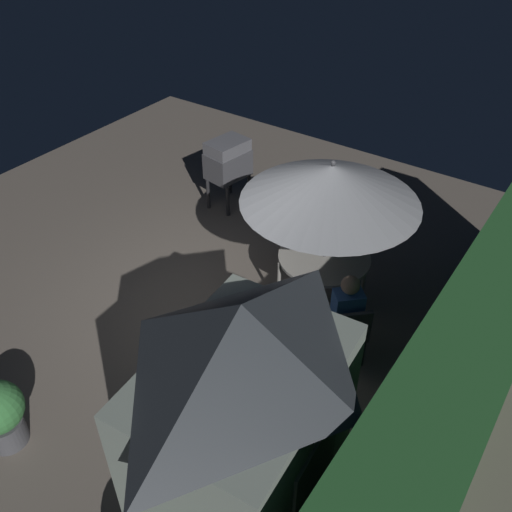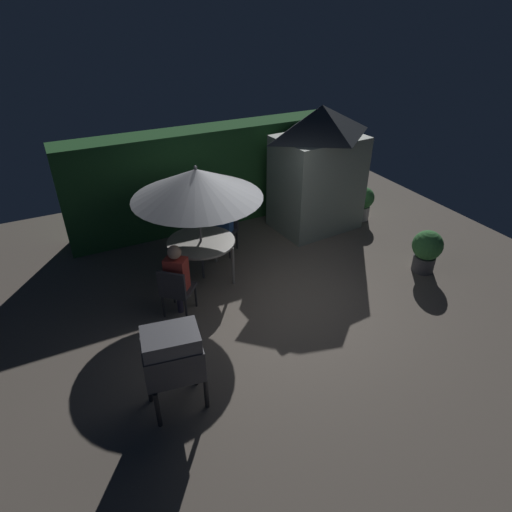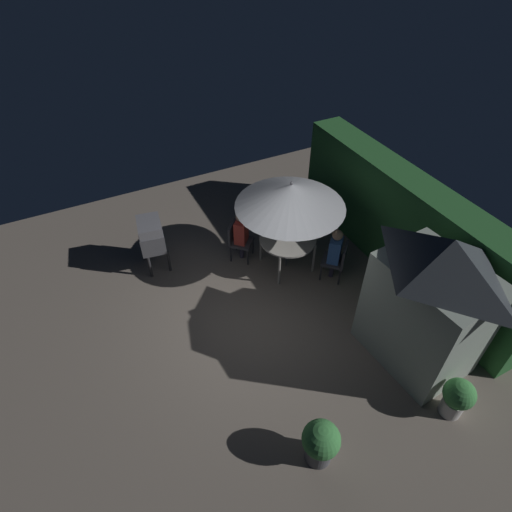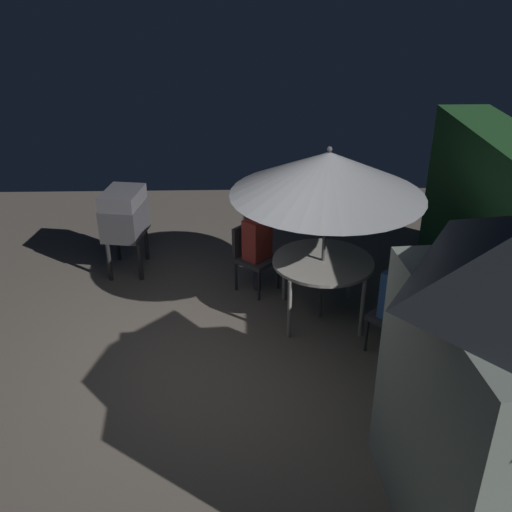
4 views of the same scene
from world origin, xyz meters
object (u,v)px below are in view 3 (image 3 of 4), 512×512
object	(u,v)px
patio_umbrella	(291,195)
chair_far_side	(338,259)
patio_table	(288,240)
bbq_grill	(151,235)
person_in_red	(241,230)
chair_near_shed	(238,239)
potted_plant_by_grill	(321,442)
potted_plant_by_shed	(457,397)
person_in_blue	(335,249)
garden_shed	(430,302)

from	to	relation	value
patio_umbrella	chair_far_side	world-z (taller)	patio_umbrella
patio_table	chair_far_side	xyz separation A→B (m)	(0.79, 0.77, -0.21)
patio_table	bbq_grill	xyz separation A→B (m)	(-1.32, -2.58, 0.12)
patio_table	person_in_red	world-z (taller)	person_in_red
chair_near_shed	patio_umbrella	bearing A→B (deg)	47.73
patio_umbrella	potted_plant_by_grill	distance (m)	4.41
chair_far_side	person_in_red	distance (m)	2.15
patio_table	person_in_red	xyz separation A→B (m)	(-0.70, -0.77, 0.06)
person_in_red	potted_plant_by_grill	bearing A→B (deg)	-10.93
bbq_grill	potted_plant_by_grill	distance (m)	5.26
potted_plant_by_shed	person_in_blue	xyz separation A→B (m)	(-3.47, 0.05, 0.34)
garden_shed	chair_far_side	distance (m)	2.38
patio_umbrella	chair_near_shed	bearing A→B (deg)	-132.27
bbq_grill	chair_far_side	bearing A→B (deg)	57.82
garden_shed	person_in_red	distance (m)	4.10
chair_far_side	potted_plant_by_shed	distance (m)	3.41
potted_plant_by_grill	person_in_red	bearing A→B (deg)	169.07
bbq_grill	potted_plant_by_grill	xyz separation A→B (m)	(5.16, 0.94, -0.38)
garden_shed	potted_plant_by_shed	bearing A→B (deg)	-10.87
garden_shed	bbq_grill	xyz separation A→B (m)	(-4.33, -3.46, -0.51)
patio_table	bbq_grill	distance (m)	2.90
chair_near_shed	potted_plant_by_grill	distance (m)	4.67
patio_table	bbq_grill	world-z (taller)	bbq_grill
chair_near_shed	potted_plant_by_shed	size ratio (longest dim) A/B	1.14
patio_umbrella	person_in_red	size ratio (longest dim) A/B	1.76
patio_table	bbq_grill	bearing A→B (deg)	-117.07
patio_table	chair_far_side	world-z (taller)	chair_far_side
bbq_grill	potted_plant_by_shed	distance (m)	6.41
patio_umbrella	potted_plant_by_grill	bearing A→B (deg)	-23.15
chair_far_side	person_in_blue	distance (m)	0.28
chair_far_side	person_in_red	bearing A→B (deg)	-134.04
chair_near_shed	person_in_red	distance (m)	0.28
garden_shed	person_in_blue	distance (m)	2.37
garden_shed	chair_far_side	world-z (taller)	garden_shed
garden_shed	patio_umbrella	xyz separation A→B (m)	(-3.02, -0.89, 0.51)
person_in_red	person_in_blue	world-z (taller)	same
garden_shed	potted_plant_by_shed	distance (m)	1.51
patio_umbrella	garden_shed	bearing A→B (deg)	16.38
potted_plant_by_shed	person_in_red	world-z (taller)	person_in_red
bbq_grill	chair_far_side	size ratio (longest dim) A/B	1.33
garden_shed	bbq_grill	size ratio (longest dim) A/B	2.23
person_in_red	person_in_blue	bearing A→B (deg)	46.03
patio_table	chair_near_shed	distance (m)	1.14
chair_far_side	person_in_red	xyz separation A→B (m)	(-1.49, -1.54, 0.26)
bbq_grill	chair_near_shed	size ratio (longest dim) A/B	1.33
potted_plant_by_grill	chair_near_shed	bearing A→B (deg)	169.96
person_in_red	chair_far_side	bearing A→B (deg)	45.96
patio_umbrella	potted_plant_by_shed	bearing A→B (deg)	8.92
bbq_grill	person_in_red	bearing A→B (deg)	71.07
potted_plant_by_shed	patio_umbrella	bearing A→B (deg)	-171.08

